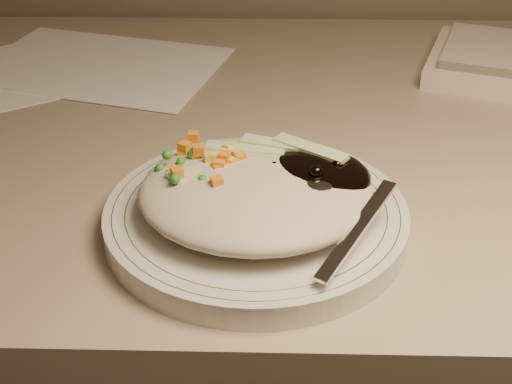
{
  "coord_description": "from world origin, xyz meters",
  "views": [
    {
      "loc": [
        -0.09,
        0.68,
        1.09
      ],
      "look_at": [
        -0.1,
        1.18,
        0.78
      ],
      "focal_mm": 50.0,
      "sensor_mm": 36.0,
      "label": 1
    }
  ],
  "objects": [
    {
      "name": "papers",
      "position": [
        -0.38,
        1.51,
        0.74
      ],
      "size": [
        0.5,
        0.37,
        0.0
      ],
      "color": "white",
      "rests_on": "desk"
    },
    {
      "name": "plate_rim",
      "position": [
        -0.1,
        1.18,
        0.76
      ],
      "size": [
        0.24,
        0.24,
        0.0
      ],
      "color": "#144723",
      "rests_on": "plate"
    },
    {
      "name": "desk",
      "position": [
        0.0,
        1.38,
        0.54
      ],
      "size": [
        1.4,
        0.7,
        0.74
      ],
      "color": "gray",
      "rests_on": "ground"
    },
    {
      "name": "meal",
      "position": [
        -0.1,
        1.17,
        0.78
      ],
      "size": [
        0.21,
        0.19,
        0.05
      ],
      "color": "#BEB69A",
      "rests_on": "plate"
    },
    {
      "name": "plate",
      "position": [
        -0.1,
        1.18,
        0.75
      ],
      "size": [
        0.25,
        0.25,
        0.02
      ],
      "primitive_type": "cylinder",
      "color": "silver",
      "rests_on": "desk"
    }
  ]
}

